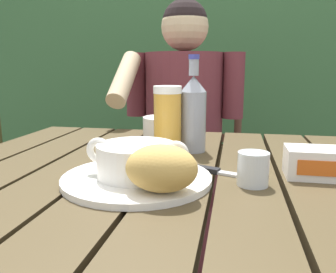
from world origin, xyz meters
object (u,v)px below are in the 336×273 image
object	(u,v)px
butter_tub	(314,163)
table_knife	(217,172)
beer_bottle	(193,112)
beer_glass	(167,120)
serving_plate	(137,178)
water_glass_small	(253,169)
chair_near_diner	(188,172)
person_eating	(182,126)
soup_bowl	(137,159)
diner_bowl	(167,127)
bread_roll	(162,168)

from	to	relation	value
butter_tub	table_knife	world-z (taller)	butter_tub
beer_bottle	beer_glass	bearing A→B (deg)	-150.50
serving_plate	table_knife	bearing A→B (deg)	28.34
serving_plate	water_glass_small	world-z (taller)	water_glass_small
chair_near_diner	person_eating	distance (m)	0.32
person_eating	beer_glass	size ratio (longest dim) A/B	7.22
chair_near_diner	soup_bowl	world-z (taller)	chair_near_diner
beer_glass	table_knife	xyz separation A→B (m)	(0.13, -0.15, -0.08)
chair_near_diner	serving_plate	world-z (taller)	chair_near_diner
table_knife	diner_bowl	size ratio (longest dim) A/B	1.07
chair_near_diner	soup_bowl	xyz separation A→B (m)	(0.03, -0.98, 0.32)
bread_roll	beer_glass	bearing A→B (deg)	99.09
soup_bowl	water_glass_small	world-z (taller)	soup_bowl
table_knife	soup_bowl	bearing A→B (deg)	-151.66
serving_plate	bread_roll	distance (m)	0.11
serving_plate	chair_near_diner	bearing A→B (deg)	91.65
chair_near_diner	diner_bowl	bearing A→B (deg)	-90.00
person_eating	table_knife	size ratio (longest dim) A/B	7.79
chair_near_diner	bread_roll	size ratio (longest dim) A/B	7.76
serving_plate	butter_tub	xyz separation A→B (m)	(0.34, 0.09, 0.02)
person_eating	butter_tub	bearing A→B (deg)	-61.79
water_glass_small	serving_plate	bearing A→B (deg)	-174.57
bread_roll	water_glass_small	xyz separation A→B (m)	(0.15, 0.10, -0.02)
chair_near_diner	beer_glass	xyz separation A→B (m)	(0.04, -0.75, 0.36)
soup_bowl	water_glass_small	bearing A→B (deg)	5.43
beer_glass	beer_bottle	world-z (taller)	beer_bottle
diner_bowl	chair_near_diner	bearing A→B (deg)	90.00
person_eating	diner_bowl	xyz separation A→B (m)	(0.00, -0.34, 0.06)
person_eating	water_glass_small	world-z (taller)	person_eating
person_eating	water_glass_small	bearing A→B (deg)	-71.98
beer_bottle	butter_tub	bearing A→B (deg)	-33.01
table_knife	beer_bottle	bearing A→B (deg)	111.76
diner_bowl	bread_roll	bearing A→B (deg)	-79.83
bread_roll	water_glass_small	distance (m)	0.18
serving_plate	water_glass_small	xyz separation A→B (m)	(0.22, 0.02, 0.03)
chair_near_diner	beer_glass	distance (m)	0.83
serving_plate	butter_tub	world-z (taller)	butter_tub
person_eating	diner_bowl	size ratio (longest dim) A/B	8.32
beer_bottle	butter_tub	distance (m)	0.32
person_eating	bread_roll	size ratio (longest dim) A/B	10.05
butter_tub	soup_bowl	bearing A→B (deg)	-164.35
beer_glass	beer_bottle	xyz separation A→B (m)	(0.06, 0.03, 0.02)
soup_bowl	chair_near_diner	bearing A→B (deg)	91.65
chair_near_diner	beer_glass	size ratio (longest dim) A/B	5.57
chair_near_diner	bread_roll	bearing A→B (deg)	-84.99
water_glass_small	diner_bowl	xyz separation A→B (m)	(-0.25, 0.42, -0.00)
person_eating	diner_bowl	bearing A→B (deg)	-89.52
serving_plate	beer_glass	world-z (taller)	beer_glass
soup_bowl	serving_plate	bearing A→B (deg)	-90.00
serving_plate	soup_bowl	world-z (taller)	soup_bowl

